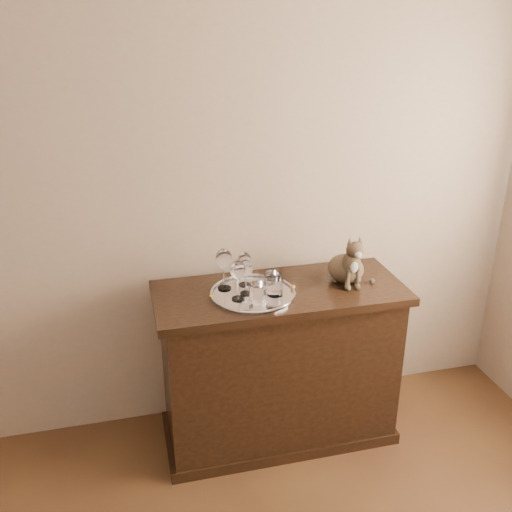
{
  "coord_description": "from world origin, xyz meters",
  "views": [
    {
      "loc": [
        -0.1,
        -0.39,
        2.06
      ],
      "look_at": [
        0.48,
        1.95,
        1.03
      ],
      "focal_mm": 40.0,
      "sensor_mm": 36.0,
      "label": 1
    }
  ],
  "objects": [
    {
      "name": "wine_glass_c",
      "position": [
        0.38,
        1.87,
        0.95
      ],
      "size": [
        0.07,
        0.07,
        0.19
      ],
      "primitive_type": null,
      "color": "silver",
      "rests_on": "tray"
    },
    {
      "name": "wine_glass_d",
      "position": [
        0.43,
        1.92,
        0.94
      ],
      "size": [
        0.07,
        0.07,
        0.17
      ],
      "primitive_type": null,
      "color": "white",
      "rests_on": "tray"
    },
    {
      "name": "tray",
      "position": [
        0.46,
        1.91,
        0.85
      ],
      "size": [
        0.4,
        0.4,
        0.01
      ],
      "primitive_type": "cylinder",
      "color": "silver",
      "rests_on": "sideboard"
    },
    {
      "name": "wine_glass_a",
      "position": [
        0.34,
        2.0,
        0.96
      ],
      "size": [
        0.08,
        0.08,
        0.2
      ],
      "primitive_type": null,
      "color": "white",
      "rests_on": "tray"
    },
    {
      "name": "tumbler_b",
      "position": [
        0.46,
        1.83,
        0.9
      ],
      "size": [
        0.08,
        0.08,
        0.09
      ],
      "primitive_type": "cylinder",
      "color": "white",
      "rests_on": "tray"
    },
    {
      "name": "wall_back",
      "position": [
        0.0,
        2.25,
        1.35
      ],
      "size": [
        4.0,
        0.1,
        2.7
      ],
      "primitive_type": "cube",
      "color": "tan",
      "rests_on": "ground"
    },
    {
      "name": "sideboard",
      "position": [
        0.6,
        1.94,
        0.42
      ],
      "size": [
        1.2,
        0.5,
        0.85
      ],
      "primitive_type": null,
      "color": "black",
      "rests_on": "ground"
    },
    {
      "name": "wine_glass_b",
      "position": [
        0.44,
        2.01,
        0.94
      ],
      "size": [
        0.06,
        0.06,
        0.17
      ],
      "primitive_type": null,
      "color": "silver",
      "rests_on": "tray"
    },
    {
      "name": "tumbler_a",
      "position": [
        0.56,
        1.87,
        0.9
      ],
      "size": [
        0.07,
        0.07,
        0.08
      ],
      "primitive_type": "cylinder",
      "color": "white",
      "rests_on": "tray"
    },
    {
      "name": "tumbler_c",
      "position": [
        0.56,
        1.93,
        0.9
      ],
      "size": [
        0.08,
        0.08,
        0.09
      ],
      "primitive_type": "cylinder",
      "color": "silver",
      "rests_on": "tray"
    },
    {
      "name": "cat",
      "position": [
        0.94,
        1.96,
        0.98
      ],
      "size": [
        0.27,
        0.25,
        0.26
      ],
      "primitive_type": null,
      "rotation": [
        0.0,
        0.0,
        -0.03
      ],
      "color": "brown",
      "rests_on": "sideboard"
    }
  ]
}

